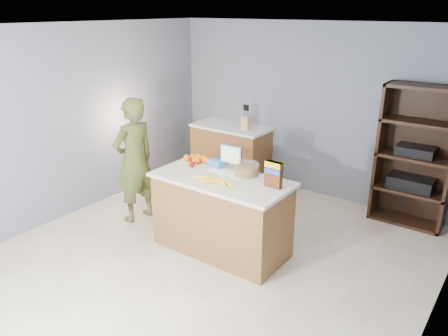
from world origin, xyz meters
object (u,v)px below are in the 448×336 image
Objects in this scene: shelving_unit at (415,159)px; tv at (231,156)px; person at (134,161)px; cereal_box at (274,173)px; counter_peninsula at (221,217)px.

shelving_unit is 2.40m from tv.
person is 5.83× the size of cereal_box.
tv is at bearing 104.97° from counter_peninsula.
shelving_unit is at bearing 131.46° from person.
counter_peninsula is 2.61m from shelving_unit.
shelving_unit is 6.42× the size of cereal_box.
cereal_box is (0.68, -0.20, 0.00)m from tv.
tv reaches higher than counter_peninsula.
person is 1.99m from cereal_box.
cereal_box is (1.98, 0.11, 0.25)m from person.
counter_peninsula is at bearing -170.17° from cereal_box.
tv reaches higher than cereal_box.
shelving_unit is at bearing 52.89° from counter_peninsula.
counter_peninsula is at bearing 96.64° from person.
counter_peninsula is at bearing -75.03° from tv.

